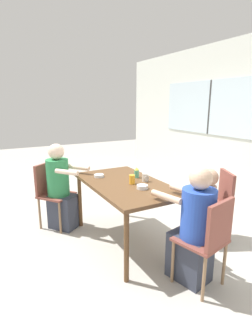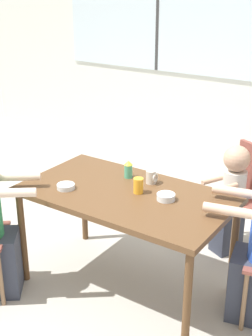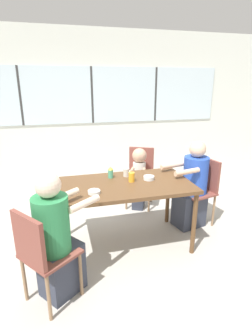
# 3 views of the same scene
# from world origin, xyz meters

# --- Properties ---
(ground_plane) EXTENTS (16.00, 16.00, 0.00)m
(ground_plane) POSITION_xyz_m (0.00, 0.00, 0.00)
(ground_plane) COLOR #B2ADA3
(dining_table) EXTENTS (1.45, 0.82, 0.77)m
(dining_table) POSITION_xyz_m (0.00, 0.00, 0.70)
(dining_table) COLOR brown
(dining_table) RESTS_ON ground_plane
(chair_for_woman_green_shirt) EXTENTS (0.48, 0.48, 0.89)m
(chair_for_woman_green_shirt) POSITION_xyz_m (1.11, 0.25, 0.54)
(chair_for_woman_green_shirt) COLOR brown
(chair_for_woman_green_shirt) RESTS_ON ground_plane
(chair_for_man_blue_shirt) EXTENTS (0.56, 0.56, 0.89)m
(chair_for_man_blue_shirt) POSITION_xyz_m (-0.90, -0.70, 0.54)
(chair_for_man_blue_shirt) COLOR brown
(chair_for_man_blue_shirt) RESTS_ON ground_plane
(chair_for_toddler) EXTENTS (0.53, 0.53, 0.89)m
(chair_for_toddler) POSITION_xyz_m (0.50, 1.02, 0.54)
(chair_for_toddler) COLOR brown
(chair_for_toddler) RESTS_ON ground_plane
(person_woman_green_shirt) EXTENTS (0.62, 0.43, 1.15)m
(person_woman_green_shirt) POSITION_xyz_m (0.95, 0.21, 0.52)
(person_woman_green_shirt) COLOR #333847
(person_woman_green_shirt) RESTS_ON ground_plane
(person_man_blue_shirt) EXTENTS (0.60, 0.56, 1.17)m
(person_man_blue_shirt) POSITION_xyz_m (-0.77, -0.60, 0.54)
(person_man_blue_shirt) COLOR #333847
(person_man_blue_shirt) RESTS_ON ground_plane
(person_toddler) EXTENTS (0.32, 0.39, 0.93)m
(person_toddler) POSITION_xyz_m (0.43, 0.89, 0.48)
(person_toddler) COLOR #333847
(person_toddler) RESTS_ON ground_plane
(coffee_mug) EXTENTS (0.08, 0.07, 0.10)m
(coffee_mug) POSITION_xyz_m (0.07, 0.23, 0.82)
(coffee_mug) COLOR beige
(coffee_mug) RESTS_ON dining_table
(sippy_cup) EXTENTS (0.06, 0.06, 0.13)m
(sippy_cup) POSITION_xyz_m (-0.13, 0.22, 0.84)
(sippy_cup) COLOR #4CA57F
(sippy_cup) RESTS_ON dining_table
(juice_glass) EXTENTS (0.07, 0.07, 0.11)m
(juice_glass) POSITION_xyz_m (0.07, 0.04, 0.82)
(juice_glass) COLOR gold
(juice_glass) RESTS_ON dining_table
(bowl_white_shallow) EXTENTS (0.12, 0.12, 0.04)m
(bowl_white_shallow) POSITION_xyz_m (0.29, 0.05, 0.79)
(bowl_white_shallow) COLOR silver
(bowl_white_shallow) RESTS_ON dining_table
(bowl_cereal) EXTENTS (0.12, 0.12, 0.03)m
(bowl_cereal) POSITION_xyz_m (-0.38, -0.19, 0.79)
(bowl_cereal) COLOR silver
(bowl_cereal) RESTS_ON dining_table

